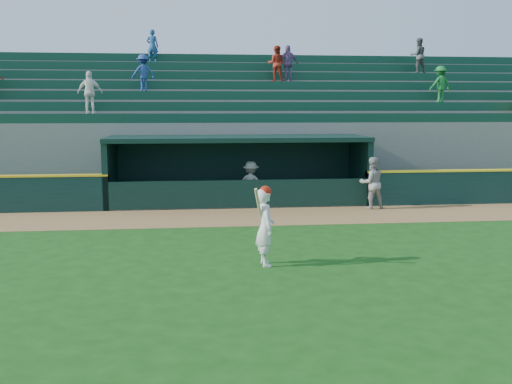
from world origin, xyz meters
TOP-DOWN VIEW (x-y plane):
  - ground at (0.00, 0.00)m, footprint 120.00×120.00m
  - warning_track at (0.00, 4.90)m, footprint 40.00×3.00m
  - dugout_player_front at (4.52, 5.97)m, footprint 0.93×0.75m
  - dugout_player_inside at (0.41, 7.05)m, footprint 1.17×0.91m
  - dugout at (0.00, 8.00)m, footprint 9.40×2.80m
  - stands at (-0.03, 12.56)m, footprint 34.50×6.25m
  - batter_at_plate at (-0.06, -0.80)m, footprint 0.54×0.80m

SIDE VIEW (x-z plane):
  - ground at x=0.00m, z-range 0.00..0.00m
  - warning_track at x=0.00m, z-range 0.00..0.01m
  - dugout_player_inside at x=0.41m, z-range 0.00..1.59m
  - batter_at_plate at x=-0.06m, z-range 0.00..1.81m
  - dugout_player_front at x=4.52m, z-range 0.00..1.81m
  - dugout at x=0.00m, z-range 0.13..2.59m
  - stands at x=-0.03m, z-range -1.40..6.21m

